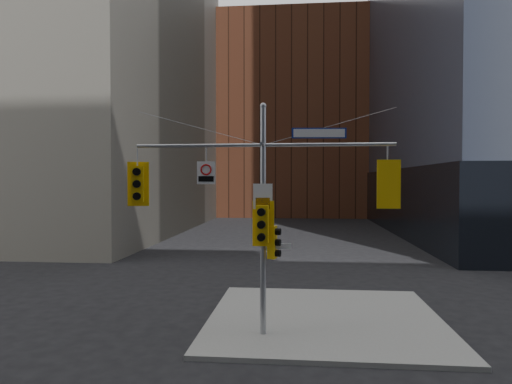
% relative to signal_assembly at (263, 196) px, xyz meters
% --- Properties ---
extents(ground, '(160.00, 160.00, 0.00)m').
position_rel_signal_assembly_xyz_m(ground, '(0.00, -1.99, -4.42)').
color(ground, black).
rests_on(ground, ground).
extents(sidewalk_corner, '(8.00, 8.00, 0.15)m').
position_rel_signal_assembly_xyz_m(sidewalk_corner, '(2.00, 2.01, -4.34)').
color(sidewalk_corner, gray).
rests_on(sidewalk_corner, ground).
extents(brick_midrise, '(26.00, 20.00, 28.00)m').
position_rel_signal_assembly_xyz_m(brick_midrise, '(0.00, 56.01, 9.58)').
color(brick_midrise, brown).
rests_on(brick_midrise, ground).
extents(signal_assembly, '(8.00, 0.80, 7.30)m').
position_rel_signal_assembly_xyz_m(signal_assembly, '(0.00, 0.00, 0.00)').
color(signal_assembly, '#999CA2').
rests_on(signal_assembly, ground).
extents(traffic_light_west_arm, '(0.67, 0.62, 1.42)m').
position_rel_signal_assembly_xyz_m(traffic_light_west_arm, '(-4.00, 0.01, 0.38)').
color(traffic_light_west_arm, '#EDB70C').
rests_on(traffic_light_west_arm, ground).
extents(traffic_light_east_arm, '(0.69, 0.55, 1.45)m').
position_rel_signal_assembly_xyz_m(traffic_light_east_arm, '(3.75, 0.00, 0.38)').
color(traffic_light_east_arm, '#EDB70C').
rests_on(traffic_light_east_arm, ground).
extents(traffic_light_pole_side, '(0.44, 0.37, 1.01)m').
position_rel_signal_assembly_xyz_m(traffic_light_pole_side, '(0.32, -0.00, -1.41)').
color(traffic_light_pole_side, '#EDB70C').
rests_on(traffic_light_pole_side, ground).
extents(traffic_light_pole_front, '(0.67, 0.55, 1.40)m').
position_rel_signal_assembly_xyz_m(traffic_light_pole_front, '(0.00, -0.27, -0.83)').
color(traffic_light_pole_front, '#EDB70C').
rests_on(traffic_light_pole_front, ground).
extents(street_sign_blade, '(1.66, 0.19, 0.32)m').
position_rel_signal_assembly_xyz_m(street_sign_blade, '(1.71, 0.00, 1.93)').
color(street_sign_blade, navy).
rests_on(street_sign_blade, ground).
extents(regulatory_sign_arm, '(0.57, 0.08, 0.71)m').
position_rel_signal_assembly_xyz_m(regulatory_sign_arm, '(-1.78, -0.02, 0.76)').
color(regulatory_sign_arm, silver).
rests_on(regulatory_sign_arm, ground).
extents(regulatory_sign_pole, '(0.60, 0.08, 0.78)m').
position_rel_signal_assembly_xyz_m(regulatory_sign_pole, '(0.00, -0.11, -0.01)').
color(regulatory_sign_pole, silver).
rests_on(regulatory_sign_pole, ground).
extents(street_blade_ew, '(0.84, 0.10, 0.17)m').
position_rel_signal_assembly_xyz_m(street_blade_ew, '(0.45, 0.01, -1.53)').
color(street_blade_ew, silver).
rests_on(street_blade_ew, ground).
extents(street_blade_ns, '(0.12, 0.66, 0.13)m').
position_rel_signal_assembly_xyz_m(street_blade_ns, '(0.00, 0.46, -1.70)').
color(street_blade_ns, '#145926').
rests_on(street_blade_ns, ground).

